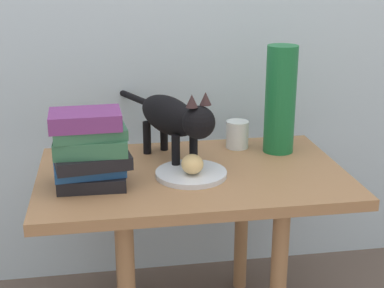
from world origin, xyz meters
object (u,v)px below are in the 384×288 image
at_px(plate, 191,174).
at_px(bread_roll, 192,164).
at_px(tv_remote, 95,157).
at_px(book_stack, 90,149).
at_px(side_table, 192,195).
at_px(cat, 174,118).
at_px(green_vase, 280,100).
at_px(candle_jar, 237,136).

bearing_deg(plate, bread_roll, -82.83).
bearing_deg(tv_remote, book_stack, -89.17).
bearing_deg(side_table, tv_remote, 152.76).
bearing_deg(cat, side_table, -66.15).
bearing_deg(green_vase, book_stack, -161.85).
xyz_separation_m(bread_roll, cat, (-0.03, 0.13, 0.09)).
height_order(plate, tv_remote, tv_remote).
xyz_separation_m(side_table, tv_remote, (-0.27, 0.14, 0.08)).
relative_size(book_stack, green_vase, 0.64).
distance_m(plate, bread_roll, 0.03).
height_order(bread_roll, green_vase, green_vase).
distance_m(green_vase, tv_remote, 0.57).
relative_size(bread_roll, tv_remote, 0.53).
bearing_deg(plate, side_table, 77.04).
bearing_deg(bread_roll, plate, 97.17).
distance_m(side_table, plate, 0.09).
bearing_deg(green_vase, bread_roll, -149.57).
bearing_deg(cat, tv_remote, 167.49).
distance_m(bread_roll, green_vase, 0.36).
distance_m(side_table, candle_jar, 0.27).
bearing_deg(book_stack, cat, 31.39).
bearing_deg(green_vase, candle_jar, 155.17).
bearing_deg(candle_jar, side_table, -133.72).
distance_m(cat, tv_remote, 0.26).
distance_m(book_stack, candle_jar, 0.51).
height_order(side_table, tv_remote, tv_remote).
relative_size(side_table, book_stack, 4.08).
distance_m(bread_roll, candle_jar, 0.29).
xyz_separation_m(plate, candle_jar, (0.18, 0.22, 0.03)).
xyz_separation_m(bread_roll, book_stack, (-0.27, -0.01, 0.06)).
bearing_deg(candle_jar, tv_remote, -174.35).
bearing_deg(tv_remote, green_vase, 2.33).
relative_size(cat, green_vase, 1.37).
relative_size(side_table, plate, 4.35).
bearing_deg(cat, bread_roll, -76.68).
xyz_separation_m(side_table, green_vase, (0.29, 0.13, 0.23)).
height_order(candle_jar, tv_remote, candle_jar).
distance_m(bread_roll, book_stack, 0.27).
height_order(cat, tv_remote, cat).
relative_size(side_table, candle_jar, 9.98).
distance_m(side_table, bread_roll, 0.12).
distance_m(cat, book_stack, 0.28).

